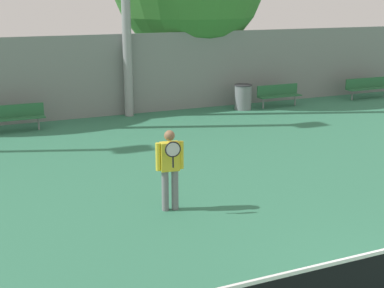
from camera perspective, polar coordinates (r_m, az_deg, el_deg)
The scene contains 6 objects.
tennis_player at distance 10.58m, azimuth -2.37°, elevation -2.32°, with size 0.56×0.44×1.66m.
bench_courtside_near at distance 21.09m, azimuth 9.21°, elevation 5.36°, with size 1.81×0.40×0.84m.
bench_adjacent_court at distance 23.73m, azimuth 18.25°, elevation 5.91°, with size 2.17×0.40×0.84m.
bench_by_gate at distance 17.86m, azimuth -18.90°, elevation 2.88°, with size 2.17×0.40×0.84m.
trash_bin at distance 20.39m, azimuth 5.46°, elevation 5.02°, with size 0.67×0.67×0.95m.
back_fence at distance 19.49m, azimuth -6.60°, elevation 7.38°, with size 33.46×0.06×2.88m.
Camera 1 is at (-5.64, -4.68, 4.19)m, focal length 50.00 mm.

